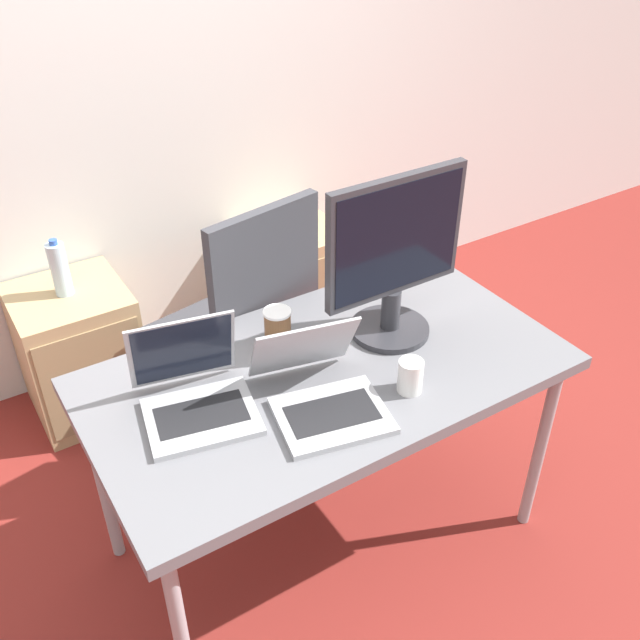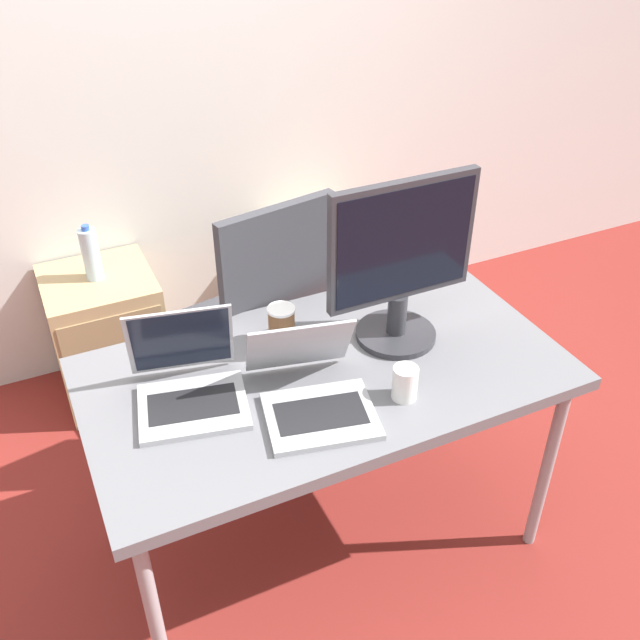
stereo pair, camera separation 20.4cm
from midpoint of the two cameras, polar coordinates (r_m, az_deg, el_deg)
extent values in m
plane|color=maroon|center=(2.64, -1.85, -16.90)|extent=(14.00, 14.00, 0.00)
cube|color=silver|center=(3.04, -16.60, 18.65)|extent=(10.00, 0.05, 2.60)
cube|color=slate|center=(2.12, -2.21, -4.39)|extent=(1.41, 0.77, 0.04)
cylinder|color=#99999E|center=(2.05, -14.08, -23.75)|extent=(0.04, 0.04, 0.72)
cylinder|color=#99999E|center=(2.50, 14.97, -9.98)|extent=(0.04, 0.04, 0.72)
cylinder|color=#99999E|center=(2.46, -19.43, -12.05)|extent=(0.04, 0.04, 0.72)
cylinder|color=#99999E|center=(2.85, 5.90, -2.47)|extent=(0.04, 0.04, 0.72)
cylinder|color=#232326|center=(3.05, -8.74, -8.05)|extent=(0.56, 0.56, 0.04)
cylinder|color=gray|center=(2.91, -9.13, -4.77)|extent=(0.05, 0.05, 0.42)
cube|color=#38383D|center=(2.78, -9.52, -1.47)|extent=(0.56, 0.56, 0.07)
cube|color=#38383D|center=(2.41, -6.74, 2.27)|extent=(0.44, 0.12, 0.60)
cube|color=tan|center=(3.15, -20.48, -2.42)|extent=(0.44, 0.43, 0.57)
cube|color=#977D56|center=(2.97, -19.40, -4.60)|extent=(0.40, 0.01, 0.46)
cube|color=tan|center=(3.41, -4.03, 2.95)|extent=(0.44, 0.43, 0.57)
cube|color=#977D56|center=(3.24, -2.16, 1.23)|extent=(0.40, 0.01, 0.46)
cylinder|color=silver|center=(2.94, -22.01, 3.71)|extent=(0.07, 0.07, 0.22)
cylinder|color=#3359B2|center=(2.89, -22.51, 5.72)|extent=(0.03, 0.03, 0.02)
cube|color=#ADADB2|center=(1.97, -12.42, -7.70)|extent=(0.34, 0.30, 0.02)
cube|color=black|center=(1.97, -12.45, -7.49)|extent=(0.26, 0.18, 0.00)
cube|color=#ADADB2|center=(2.01, -13.88, -2.45)|extent=(0.30, 0.13, 0.23)
cube|color=black|center=(2.00, -13.80, -2.48)|extent=(0.28, 0.11, 0.21)
cube|color=#ADADB2|center=(1.93, -2.08, -7.77)|extent=(0.34, 0.30, 0.02)
cube|color=black|center=(1.93, -2.09, -7.56)|extent=(0.26, 0.18, 0.00)
cube|color=#ADADB2|center=(1.98, -4.31, -2.31)|extent=(0.31, 0.18, 0.21)
cube|color=black|center=(1.98, -4.22, -2.30)|extent=(0.29, 0.17, 0.19)
cylinder|color=#2D2D33|center=(2.25, 3.00, -0.79)|extent=(0.25, 0.25, 0.02)
cylinder|color=#2D2D33|center=(2.21, 3.06, 0.80)|extent=(0.06, 0.06, 0.13)
cube|color=#2D2D33|center=(2.08, 3.27, 6.61)|extent=(0.47, 0.03, 0.38)
cube|color=black|center=(2.06, 3.53, 6.43)|extent=(0.44, 0.00, 0.34)
cylinder|color=white|center=(2.00, 4.35, -4.61)|extent=(0.07, 0.07, 0.10)
cylinder|color=brown|center=(2.17, -6.09, -0.81)|extent=(0.08, 0.08, 0.12)
cylinder|color=white|center=(2.14, -6.19, 0.54)|extent=(0.09, 0.09, 0.01)
camera|label=1|loc=(0.10, -92.86, -1.98)|focal=40.00mm
camera|label=2|loc=(0.10, 87.14, 1.98)|focal=40.00mm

